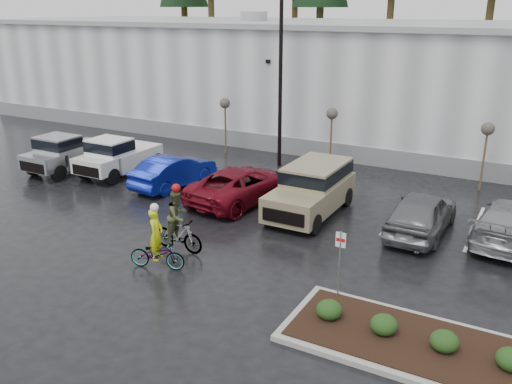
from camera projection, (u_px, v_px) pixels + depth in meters
The scene contains 23 objects.
ground at pixel (223, 274), 17.36m from camera, with size 120.00×120.00×0.00m, color black.
warehouse at pixel (407, 81), 34.38m from camera, with size 60.50×15.50×7.20m.
wooded_ridge at pixel (464, 61), 53.63m from camera, with size 80.00×25.00×6.00m, color #21421B.
lamppost at pixel (281, 58), 27.27m from camera, with size 0.50×1.00×9.22m.
sapling_west at pixel (225, 106), 30.89m from camera, with size 0.60×0.60×3.20m.
sapling_mid at pixel (332, 117), 27.92m from camera, with size 0.60×0.60×3.20m.
sapling_east at pixel (487, 132), 24.49m from camera, with size 0.60×0.60×3.20m.
curb_island at pixel (443, 353), 13.31m from camera, with size 8.00×3.00×0.15m, color gray.
mulch_bed at pixel (443, 350), 13.28m from camera, with size 7.60×2.60×0.04m, color black.
shrub_a at pixel (329, 310), 14.57m from camera, with size 0.70×0.70×0.52m, color #153613.
shrub_b at pixel (384, 325), 13.89m from camera, with size 0.70×0.70×0.52m, color #153613.
shrub_c at pixel (444, 341), 13.20m from camera, with size 0.70×0.70×0.52m, color #153613.
shrub_d at pixel (511, 360), 12.52m from camera, with size 0.70×0.70×0.52m, color #153613.
fire_lane_sign at pixel (340, 258), 15.33m from camera, with size 0.30×0.05×2.20m.
pickup_silver at pixel (72, 151), 28.25m from camera, with size 2.10×5.20×1.96m, color #A8AAB0, non-canonical shape.
pickup_white at pixel (123, 154), 27.67m from camera, with size 2.10×5.20×1.96m, color silver, non-canonical shape.
car_blue at pixel (174, 171), 25.61m from camera, with size 1.60×4.58×1.51m, color #0D1B8F.
car_red at pixel (241, 184), 23.63m from camera, with size 2.56×5.55×1.54m, color maroon.
suv_tan at pixel (311, 191), 22.02m from camera, with size 2.20×5.10×2.06m, color gray, non-canonical shape.
car_grey at pixel (422, 213), 20.27m from camera, with size 1.92×4.77×1.62m, color slate.
car_far_silver at pixel (512, 221), 19.63m from camera, with size 2.12×5.23×1.52m, color #93969A.
cyclist_hivis at pixel (157, 248), 17.57m from camera, with size 1.97×1.14×2.26m.
cyclist_olive at pixel (178, 227), 18.78m from camera, with size 1.90×0.91×2.47m.
Camera 1 is at (8.43, -13.11, 8.16)m, focal length 38.00 mm.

